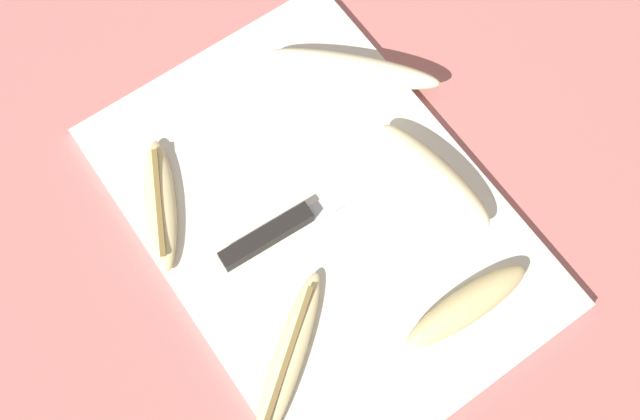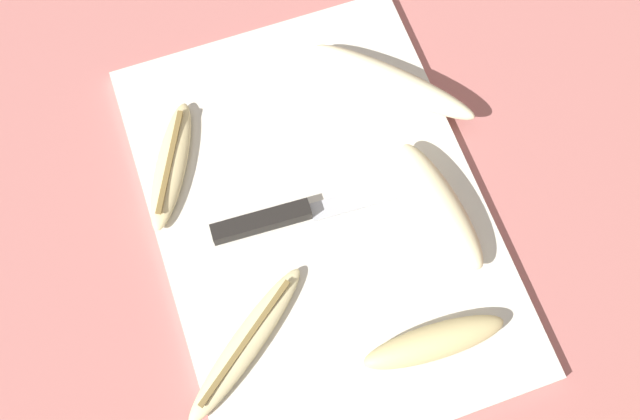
% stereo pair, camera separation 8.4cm
% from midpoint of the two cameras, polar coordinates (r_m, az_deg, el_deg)
% --- Properties ---
extents(ground_plane, '(4.00, 4.00, 0.00)m').
position_cam_midpoint_polar(ground_plane, '(0.86, -2.77, -0.89)').
color(ground_plane, '#B76B66').
extents(cutting_board, '(0.52, 0.36, 0.01)m').
position_cam_midpoint_polar(cutting_board, '(0.85, -2.79, -0.75)').
color(cutting_board, silver).
rests_on(cutting_board, ground_plane).
extents(knife, '(0.03, 0.24, 0.02)m').
position_cam_midpoint_polar(knife, '(0.83, -5.79, -1.75)').
color(knife, black).
rests_on(knife, cutting_board).
extents(banana_soft_right, '(0.14, 0.18, 0.02)m').
position_cam_midpoint_polar(banana_soft_right, '(0.80, -5.49, -11.63)').
color(banana_soft_right, beige).
rests_on(banana_soft_right, cutting_board).
extents(banana_spotted_left, '(0.04, 0.16, 0.03)m').
position_cam_midpoint_polar(banana_spotted_left, '(0.81, 8.23, -7.63)').
color(banana_spotted_left, '#DBC684').
rests_on(banana_spotted_left, cutting_board).
extents(banana_bright_far, '(0.18, 0.17, 0.04)m').
position_cam_midpoint_polar(banana_bright_far, '(0.91, -0.09, 10.41)').
color(banana_bright_far, beige).
rests_on(banana_bright_far, cutting_board).
extents(banana_ripe_center, '(0.16, 0.10, 0.02)m').
position_cam_midpoint_polar(banana_ripe_center, '(0.87, -14.77, 0.03)').
color(banana_ripe_center, beige).
rests_on(banana_ripe_center, cutting_board).
extents(banana_cream_curved, '(0.17, 0.06, 0.04)m').
position_cam_midpoint_polar(banana_cream_curved, '(0.85, 5.92, 2.36)').
color(banana_cream_curved, beige).
rests_on(banana_cream_curved, cutting_board).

